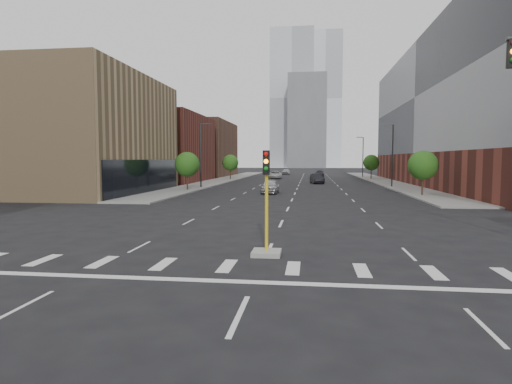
% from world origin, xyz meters
% --- Properties ---
extents(ground, '(400.00, 400.00, 0.00)m').
position_xyz_m(ground, '(0.00, 0.00, 0.00)').
color(ground, black).
rests_on(ground, ground).
extents(sidewalk_left_far, '(5.00, 92.00, 0.15)m').
position_xyz_m(sidewalk_left_far, '(-15.00, 74.00, 0.07)').
color(sidewalk_left_far, gray).
rests_on(sidewalk_left_far, ground).
extents(sidewalk_right_far, '(5.00, 92.00, 0.15)m').
position_xyz_m(sidewalk_right_far, '(15.00, 74.00, 0.07)').
color(sidewalk_right_far, gray).
rests_on(sidewalk_right_far, ground).
extents(building_left_mid, '(20.00, 24.00, 14.00)m').
position_xyz_m(building_left_mid, '(-27.50, 40.00, 7.00)').
color(building_left_mid, tan).
rests_on(building_left_mid, ground).
extents(building_left_far_a, '(20.00, 22.00, 12.00)m').
position_xyz_m(building_left_far_a, '(-27.50, 66.00, 6.00)').
color(building_left_far_a, brown).
rests_on(building_left_far_a, ground).
extents(building_left_far_b, '(20.00, 24.00, 13.00)m').
position_xyz_m(building_left_far_b, '(-27.50, 92.00, 6.50)').
color(building_left_far_b, brown).
rests_on(building_left_far_b, ground).
extents(building_right_main, '(24.00, 70.00, 22.00)m').
position_xyz_m(building_right_main, '(29.50, 60.00, 11.00)').
color(building_right_main, brown).
rests_on(building_right_main, ground).
extents(tower_left, '(22.00, 22.00, 70.00)m').
position_xyz_m(tower_left, '(-8.00, 220.00, 35.00)').
color(tower_left, '#B2B7BC').
rests_on(tower_left, ground).
extents(tower_right, '(20.00, 20.00, 80.00)m').
position_xyz_m(tower_right, '(10.00, 260.00, 40.00)').
color(tower_right, '#B2B7BC').
rests_on(tower_right, ground).
extents(tower_mid, '(18.00, 18.00, 44.00)m').
position_xyz_m(tower_mid, '(0.00, 200.00, 22.00)').
color(tower_mid, slate).
rests_on(tower_mid, ground).
extents(median_traffic_signal, '(1.20, 1.20, 4.40)m').
position_xyz_m(median_traffic_signal, '(0.00, 8.97, 0.97)').
color(median_traffic_signal, '#999993').
rests_on(median_traffic_signal, ground).
extents(streetlight_right_a, '(1.60, 0.22, 9.07)m').
position_xyz_m(streetlight_right_a, '(13.41, 55.00, 5.01)').
color(streetlight_right_a, '#2D2D30').
rests_on(streetlight_right_a, ground).
extents(streetlight_right_b, '(1.60, 0.22, 9.07)m').
position_xyz_m(streetlight_right_b, '(13.41, 90.00, 5.01)').
color(streetlight_right_b, '#2D2D30').
rests_on(streetlight_right_b, ground).
extents(streetlight_left, '(1.60, 0.22, 9.07)m').
position_xyz_m(streetlight_left, '(-13.41, 50.00, 5.01)').
color(streetlight_left, '#2D2D30').
rests_on(streetlight_left, ground).
extents(tree_left_near, '(3.20, 3.20, 4.85)m').
position_xyz_m(tree_left_near, '(-14.00, 45.00, 3.39)').
color(tree_left_near, '#382619').
rests_on(tree_left_near, ground).
extents(tree_left_far, '(3.20, 3.20, 4.85)m').
position_xyz_m(tree_left_far, '(-14.00, 75.00, 3.39)').
color(tree_left_far, '#382619').
rests_on(tree_left_far, ground).
extents(tree_right_near, '(3.20, 3.20, 4.85)m').
position_xyz_m(tree_right_near, '(14.00, 40.00, 3.39)').
color(tree_right_near, '#382619').
rests_on(tree_right_near, ground).
extents(tree_right_far, '(3.20, 3.20, 4.85)m').
position_xyz_m(tree_right_far, '(14.00, 80.00, 3.39)').
color(tree_right_far, '#382619').
rests_on(tree_right_far, ground).
extents(car_near_left, '(2.00, 4.87, 1.65)m').
position_xyz_m(car_near_left, '(-2.96, 42.06, 0.83)').
color(car_near_left, '#B1B1B6').
rests_on(car_near_left, ground).
extents(car_mid_right, '(2.52, 5.26, 1.66)m').
position_xyz_m(car_mid_right, '(2.92, 63.76, 0.83)').
color(car_mid_right, black).
rests_on(car_mid_right, ground).
extents(car_far_left, '(3.09, 5.95, 1.60)m').
position_xyz_m(car_far_left, '(-5.59, 81.55, 0.80)').
color(car_far_left, '#B2B2B2').
rests_on(car_far_left, ground).
extents(car_deep_right, '(2.04, 4.90, 1.42)m').
position_xyz_m(car_deep_right, '(4.04, 96.02, 0.71)').
color(car_deep_right, black).
rests_on(car_deep_right, ground).
extents(car_distant, '(2.21, 4.74, 1.57)m').
position_xyz_m(car_distant, '(-4.63, 105.80, 0.78)').
color(car_distant, '#B5B5BA').
rests_on(car_distant, ground).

